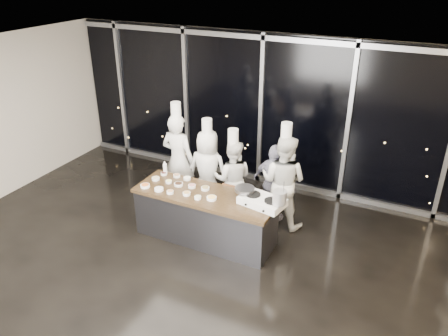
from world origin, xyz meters
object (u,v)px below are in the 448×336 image
object	(u,v)px
stove	(262,201)
chef_right	(283,181)
frying_pan	(244,189)
demo_counter	(206,216)
chef_far_left	(178,159)
chef_left	(208,170)
guest	(274,184)
stock_pot	(280,197)
chef_center	(233,178)

from	to	relation	value
stove	chef_right	bearing A→B (deg)	98.73
frying_pan	demo_counter	bearing A→B (deg)	-155.95
chef_far_left	chef_left	size ratio (longest dim) A/B	1.13
guest	chef_right	xyz separation A→B (m)	(0.18, -0.04, 0.13)
chef_far_left	guest	bearing A→B (deg)	-173.91
stove	stock_pot	bearing A→B (deg)	-3.19
chef_left	guest	xyz separation A→B (m)	(1.31, 0.13, -0.06)
stock_pot	chef_left	world-z (taller)	chef_left
frying_pan	chef_right	distance (m)	0.98
demo_counter	stove	world-z (taller)	stove
demo_counter	stock_pot	size ratio (longest dim) A/B	11.24
chef_center	guest	xyz separation A→B (m)	(0.77, 0.15, -0.01)
chef_far_left	guest	xyz separation A→B (m)	(1.93, 0.18, -0.19)
chef_far_left	chef_right	bearing A→B (deg)	-175.41
stock_pot	guest	xyz separation A→B (m)	(-0.46, 1.07, -0.39)
stock_pot	chef_far_left	bearing A→B (deg)	159.41
frying_pan	chef_right	world-z (taller)	chef_right
guest	frying_pan	bearing A→B (deg)	93.36
stove	chef_center	world-z (taller)	chef_center
chef_right	stock_pot	bearing A→B (deg)	109.90
stock_pot	chef_right	size ratio (longest dim) A/B	0.11
chef_left	chef_center	bearing A→B (deg)	172.13
chef_center	chef_right	distance (m)	0.96
frying_pan	chef_left	world-z (taller)	chef_left
guest	chef_right	distance (m)	0.22
frying_pan	guest	bearing A→B (deg)	88.37
stock_pot	chef_center	distance (m)	1.58
chef_right	chef_far_left	bearing A→B (deg)	8.40
stove	frying_pan	xyz separation A→B (m)	(-0.35, 0.07, 0.10)
demo_counter	frying_pan	bearing A→B (deg)	13.57
stock_pot	guest	size ratio (longest dim) A/B	0.14
stove	chef_left	size ratio (longest dim) A/B	0.42
chef_far_left	demo_counter	bearing A→B (deg)	140.68
chef_right	chef_center	bearing A→B (deg)	11.24
frying_pan	chef_center	size ratio (longest dim) A/B	0.34
chef_left	guest	world-z (taller)	chef_left
stove	chef_center	xyz separation A→B (m)	(-0.92, 0.85, -0.19)
demo_counter	chef_right	size ratio (longest dim) A/B	1.24
frying_pan	chef_right	xyz separation A→B (m)	(0.38, 0.89, -0.18)
stock_pot	chef_right	bearing A→B (deg)	105.23
chef_far_left	guest	size ratio (longest dim) A/B	1.37
chef_center	guest	size ratio (longest dim) A/B	1.15
chef_right	stove	bearing A→B (deg)	92.93
chef_center	demo_counter	bearing A→B (deg)	67.52
stove	stock_pot	xyz separation A→B (m)	(0.31, -0.08, 0.19)
frying_pan	chef_left	xyz separation A→B (m)	(-1.11, 0.80, -0.24)
stock_pot	demo_counter	bearing A→B (deg)	-179.46
chef_left	stock_pot	bearing A→B (deg)	146.06
demo_counter	stove	bearing A→B (deg)	5.02
demo_counter	chef_far_left	bearing A→B (deg)	139.82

